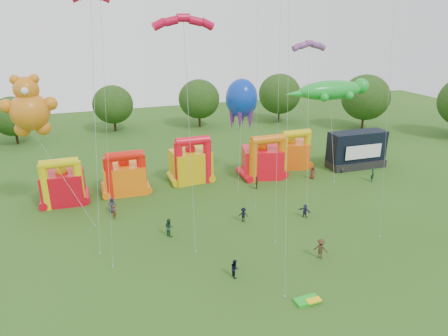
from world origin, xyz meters
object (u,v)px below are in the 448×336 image
object	(u,v)px
bouncy_castle_2	(191,163)
stage_trailer	(357,150)
octopus_kite	(241,129)
bouncy_castle_0	(63,185)
teddy_bear_kite	(55,160)
gecko_kite	(332,121)
spectator_0	(112,205)
spectator_4	(256,182)

from	to	relation	value
bouncy_castle_2	stage_trailer	world-z (taller)	bouncy_castle_2
bouncy_castle_2	octopus_kite	world-z (taller)	octopus_kite
stage_trailer	bouncy_castle_0	bearing A→B (deg)	178.80
octopus_kite	stage_trailer	bearing A→B (deg)	-4.79
bouncy_castle_0	teddy_bear_kite	size ratio (longest dim) A/B	0.38
bouncy_castle_2	gecko_kite	distance (m)	20.74
octopus_kite	spectator_0	distance (m)	19.41
octopus_kite	spectator_4	size ratio (longest dim) A/B	7.96
spectator_4	bouncy_castle_2	bearing A→B (deg)	-91.01
teddy_bear_kite	octopus_kite	world-z (taller)	teddy_bear_kite
bouncy_castle_0	octopus_kite	size ratio (longest dim) A/B	0.44
stage_trailer	octopus_kite	xyz separation A→B (m)	(-17.94, 1.50, 4.45)
octopus_kite	teddy_bear_kite	bearing A→B (deg)	-167.45
bouncy_castle_2	teddy_bear_kite	distance (m)	17.95
stage_trailer	spectator_0	world-z (taller)	stage_trailer
bouncy_castle_0	octopus_kite	xyz separation A→B (m)	(22.84, 0.65, 4.78)
teddy_bear_kite	spectator_0	xyz separation A→B (m)	(5.20, -0.02, -5.99)
spectator_0	spectator_4	world-z (taller)	spectator_0
teddy_bear_kite	spectator_4	bearing A→B (deg)	2.02
bouncy_castle_0	spectator_0	bearing A→B (deg)	-40.94
bouncy_castle_2	octopus_kite	xyz separation A→B (m)	(6.65, -1.19, 4.57)
bouncy_castle_0	stage_trailer	xyz separation A→B (m)	(40.78, -0.85, 0.34)
gecko_kite	spectator_4	bearing A→B (deg)	-166.17
stage_trailer	gecko_kite	world-z (taller)	gecko_kite
teddy_bear_kite	spectator_0	bearing A→B (deg)	-0.24
octopus_kite	spectator_4	distance (m)	7.56
stage_trailer	spectator_4	xyz separation A→B (m)	(-17.31, -2.76, -1.77)
stage_trailer	teddy_bear_kite	distance (m)	41.21
gecko_kite	spectator_0	distance (m)	31.98
bouncy_castle_2	stage_trailer	size ratio (longest dim) A/B	0.76
teddy_bear_kite	spectator_4	distance (m)	24.30
bouncy_castle_2	teddy_bear_kite	bearing A→B (deg)	-158.84
spectator_0	bouncy_castle_0	bearing A→B (deg)	136.27
octopus_kite	bouncy_castle_0	bearing A→B (deg)	-178.37
bouncy_castle_0	spectator_0	distance (m)	6.95
spectator_4	teddy_bear_kite	bearing A→B (deg)	-52.19
teddy_bear_kite	octopus_kite	size ratio (longest dim) A/B	1.16
teddy_bear_kite	bouncy_castle_0	bearing A→B (deg)	89.40
teddy_bear_kite	stage_trailer	bearing A→B (deg)	5.03
bouncy_castle_0	gecko_kite	size ratio (longest dim) A/B	0.44
bouncy_castle_0	stage_trailer	world-z (taller)	bouncy_castle_0
bouncy_castle_0	spectator_4	size ratio (longest dim) A/B	3.51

